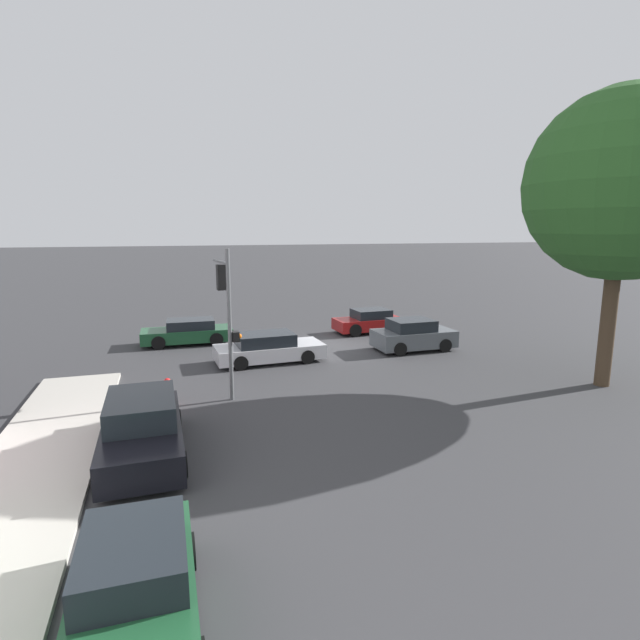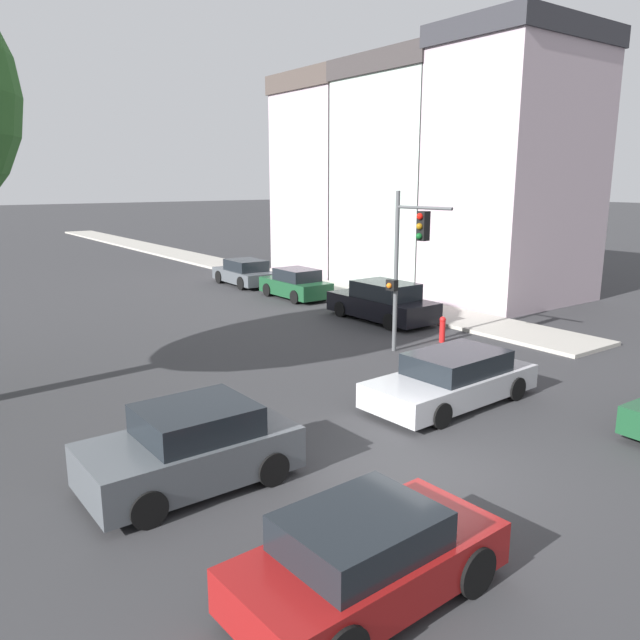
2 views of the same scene
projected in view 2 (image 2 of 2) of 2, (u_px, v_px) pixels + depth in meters
name	position (u px, v px, depth m)	size (l,w,h in m)	color
ground_plane	(420.00, 470.00, 12.21)	(300.00, 300.00, 0.00)	#333335
sidewalk_strip	(200.00, 259.00, 44.15)	(2.78, 60.00, 0.14)	#ADA89E
rowhouse_backdrop	(416.00, 173.00, 32.98)	(7.32, 18.36, 12.08)	#B29EA8
traffic_signal	(408.00, 251.00, 19.65)	(0.69, 2.23, 5.23)	#515456
crossing_car_0	(453.00, 379.00, 15.80)	(4.86, 2.21, 1.32)	#B7B7BC
crossing_car_1	(192.00, 448.00, 11.51)	(3.90, 2.09, 1.52)	#4C5156
crossing_car_2	(366.00, 558.00, 8.29)	(3.95, 2.01, 1.33)	maroon
parked_car_0	(383.00, 302.00, 25.13)	(2.10, 4.81, 1.58)	black
parked_car_1	(296.00, 284.00, 29.85)	(1.83, 3.89, 1.44)	#194728
parked_car_2	(245.00, 273.00, 33.61)	(2.08, 4.30, 1.39)	#4C5156
fire_hydrant	(442.00, 329.00, 21.76)	(0.22, 0.22, 0.92)	red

